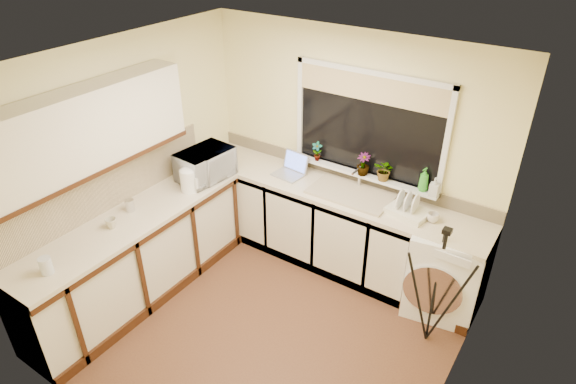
{
  "coord_description": "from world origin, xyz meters",
  "views": [
    {
      "loc": [
        2.02,
        -2.64,
        3.43
      ],
      "look_at": [
        -0.12,
        0.55,
        1.15
      ],
      "focal_mm": 30.73,
      "sensor_mm": 36.0,
      "label": 1
    }
  ],
  "objects_px": {
    "cup_left": "(111,223)",
    "steel_jar": "(130,205)",
    "microwave": "(205,164)",
    "cup_back": "(433,217)",
    "kettle": "(189,181)",
    "glass_jug": "(46,266)",
    "washing_machine": "(445,269)",
    "soap_bottle_clear": "(434,187)",
    "soap_bottle_green": "(424,180)",
    "plant_d": "(385,170)",
    "plant_c": "(363,164)",
    "tripod": "(436,288)",
    "dish_rack": "(408,212)",
    "plant_a": "(317,151)",
    "laptop": "(291,169)"
  },
  "relations": [
    {
      "from": "microwave",
      "to": "cup_back",
      "type": "height_order",
      "value": "microwave"
    },
    {
      "from": "tripod",
      "to": "soap_bottle_green",
      "type": "relative_size",
      "value": 5.15
    },
    {
      "from": "laptop",
      "to": "soap_bottle_green",
      "type": "relative_size",
      "value": 1.43
    },
    {
      "from": "microwave",
      "to": "plant_d",
      "type": "distance_m",
      "value": 1.84
    },
    {
      "from": "plant_d",
      "to": "soap_bottle_green",
      "type": "height_order",
      "value": "soap_bottle_green"
    },
    {
      "from": "kettle",
      "to": "tripod",
      "type": "bearing_deg",
      "value": 7.21
    },
    {
      "from": "microwave",
      "to": "plant_a",
      "type": "distance_m",
      "value": 1.18
    },
    {
      "from": "plant_d",
      "to": "cup_left",
      "type": "relative_size",
      "value": 2.16
    },
    {
      "from": "steel_jar",
      "to": "cup_back",
      "type": "xyz_separation_m",
      "value": [
        2.44,
        1.41,
        -0.01
      ]
    },
    {
      "from": "kettle",
      "to": "cup_left",
      "type": "relative_size",
      "value": 2.22
    },
    {
      "from": "plant_c",
      "to": "tripod",
      "type": "bearing_deg",
      "value": -33.26
    },
    {
      "from": "plant_c",
      "to": "plant_d",
      "type": "xyz_separation_m",
      "value": [
        0.23,
        0.01,
        -0.01
      ]
    },
    {
      "from": "steel_jar",
      "to": "soap_bottle_clear",
      "type": "xyz_separation_m",
      "value": [
        2.35,
        1.61,
        0.18
      ]
    },
    {
      "from": "steel_jar",
      "to": "soap_bottle_green",
      "type": "relative_size",
      "value": 0.5
    },
    {
      "from": "plant_d",
      "to": "soap_bottle_green",
      "type": "bearing_deg",
      "value": 3.27
    },
    {
      "from": "microwave",
      "to": "laptop",
      "type": "bearing_deg",
      "value": -45.36
    },
    {
      "from": "plant_d",
      "to": "soap_bottle_green",
      "type": "distance_m",
      "value": 0.39
    },
    {
      "from": "washing_machine",
      "to": "plant_a",
      "type": "distance_m",
      "value": 1.73
    },
    {
      "from": "cup_left",
      "to": "kettle",
      "type": "bearing_deg",
      "value": 81.91
    },
    {
      "from": "cup_back",
      "to": "plant_a",
      "type": "bearing_deg",
      "value": 171.16
    },
    {
      "from": "plant_a",
      "to": "washing_machine",
      "type": "bearing_deg",
      "value": -8.72
    },
    {
      "from": "cup_left",
      "to": "steel_jar",
      "type": "bearing_deg",
      "value": 106.08
    },
    {
      "from": "soap_bottle_green",
      "to": "soap_bottle_clear",
      "type": "distance_m",
      "value": 0.12
    },
    {
      "from": "kettle",
      "to": "steel_jar",
      "type": "bearing_deg",
      "value": -109.41
    },
    {
      "from": "plant_c",
      "to": "soap_bottle_green",
      "type": "bearing_deg",
      "value": 3.04
    },
    {
      "from": "dish_rack",
      "to": "cup_left",
      "type": "bearing_deg",
      "value": -131.98
    },
    {
      "from": "tripod",
      "to": "soap_bottle_clear",
      "type": "distance_m",
      "value": 0.96
    },
    {
      "from": "cup_back",
      "to": "microwave",
      "type": "bearing_deg",
      "value": -166.96
    },
    {
      "from": "soap_bottle_clear",
      "to": "microwave",
      "type": "bearing_deg",
      "value": -161.52
    },
    {
      "from": "plant_c",
      "to": "cup_back",
      "type": "distance_m",
      "value": 0.87
    },
    {
      "from": "glass_jug",
      "to": "microwave",
      "type": "distance_m",
      "value": 1.86
    },
    {
      "from": "laptop",
      "to": "plant_a",
      "type": "relative_size",
      "value": 1.6
    },
    {
      "from": "microwave",
      "to": "soap_bottle_green",
      "type": "distance_m",
      "value": 2.21
    },
    {
      "from": "microwave",
      "to": "soap_bottle_green",
      "type": "xyz_separation_m",
      "value": [
        2.07,
        0.76,
        0.11
      ]
    },
    {
      "from": "washing_machine",
      "to": "plant_c",
      "type": "height_order",
      "value": "plant_c"
    },
    {
      "from": "dish_rack",
      "to": "soap_bottle_clear",
      "type": "distance_m",
      "value": 0.33
    },
    {
      "from": "cup_back",
      "to": "glass_jug",
      "type": "bearing_deg",
      "value": -133.62
    },
    {
      "from": "soap_bottle_clear",
      "to": "kettle",
      "type": "bearing_deg",
      "value": -154.42
    },
    {
      "from": "soap_bottle_green",
      "to": "plant_c",
      "type": "bearing_deg",
      "value": -176.96
    },
    {
      "from": "tripod",
      "to": "microwave",
      "type": "distance_m",
      "value": 2.57
    },
    {
      "from": "plant_a",
      "to": "soap_bottle_clear",
      "type": "bearing_deg",
      "value": -0.37
    },
    {
      "from": "washing_machine",
      "to": "soap_bottle_clear",
      "type": "relative_size",
      "value": 4.96
    },
    {
      "from": "steel_jar",
      "to": "soap_bottle_clear",
      "type": "height_order",
      "value": "soap_bottle_clear"
    },
    {
      "from": "microwave",
      "to": "cup_back",
      "type": "distance_m",
      "value": 2.34
    },
    {
      "from": "dish_rack",
      "to": "microwave",
      "type": "relative_size",
      "value": 0.65
    },
    {
      "from": "plant_d",
      "to": "glass_jug",
      "type": "bearing_deg",
      "value": -122.94
    },
    {
      "from": "kettle",
      "to": "plant_c",
      "type": "xyz_separation_m",
      "value": [
        1.41,
        1.02,
        0.15
      ]
    },
    {
      "from": "washing_machine",
      "to": "plant_d",
      "type": "bearing_deg",
      "value": 153.71
    },
    {
      "from": "microwave",
      "to": "kettle",
      "type": "bearing_deg",
      "value": -166.65
    },
    {
      "from": "glass_jug",
      "to": "cup_left",
      "type": "distance_m",
      "value": 0.7
    }
  ]
}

